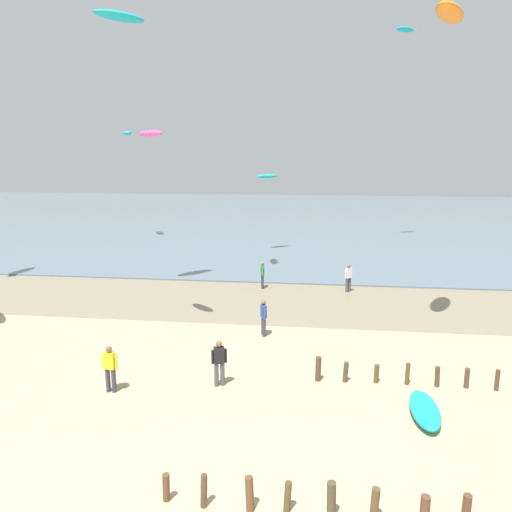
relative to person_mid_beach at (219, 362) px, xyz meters
The scene contains 15 objects.
wet_sand_strip 10.59m from the person_mid_beach, 77.82° to the left, with size 120.00×7.89×0.01m, color gray.
sea 49.32m from the person_mid_beach, 87.41° to the left, with size 160.00×70.00×0.10m, color slate.
groyne_mid 10.25m from the person_mid_beach, ahead, with size 12.95×0.39×0.94m.
person_mid_beach is the anchor object (origin of this frame).
person_by_waterline 3.80m from the person_mid_beach, 165.98° to the right, with size 0.57×0.24×1.71m.
person_left_flank 5.19m from the person_mid_beach, 78.25° to the left, with size 0.33×0.54×1.71m.
person_right_flank 13.08m from the person_mid_beach, 89.42° to the left, with size 0.27×0.56×1.71m.
person_far_down_beach 14.03m from the person_mid_beach, 67.32° to the left, with size 0.46×0.40×1.71m.
grounded_kite 7.05m from the person_mid_beach, 10.71° to the right, with size 2.44×0.88×0.49m, color #19B2B7.
kite_aloft_0 36.17m from the person_mid_beach, 70.38° to the left, with size 1.83×0.58×0.29m, color #19B2B7.
kite_aloft_4 16.37m from the person_mid_beach, 34.30° to the left, with size 3.09×0.99×0.49m, color orange.
kite_aloft_5 10.53m from the person_mid_beach, 127.14° to the left, with size 1.84×0.59×0.30m, color #E54C99.
kite_aloft_6 33.57m from the person_mid_beach, 116.46° to the left, with size 2.41×0.77×0.39m, color #19B2B7.
kite_aloft_8 19.05m from the person_mid_beach, 124.74° to the left, with size 2.84×0.91×0.45m, color #19B2B7.
kite_aloft_10 24.87m from the person_mid_beach, 91.63° to the left, with size 1.95×0.63×0.31m, color #19B2B7.
Camera 1 is at (1.03, -7.36, 8.17)m, focal length 33.69 mm.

